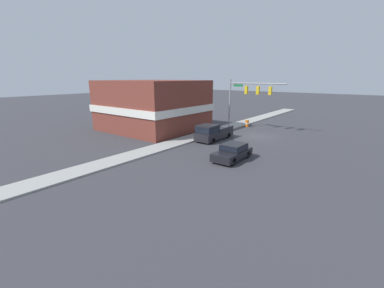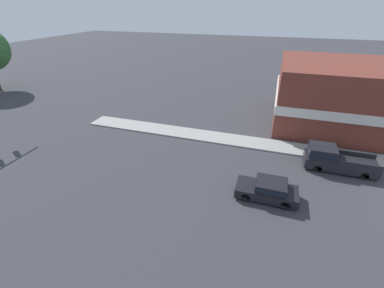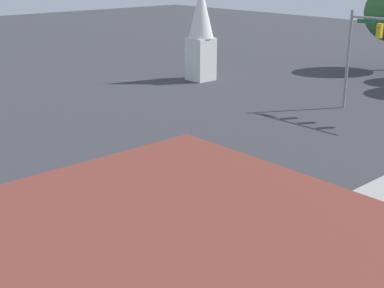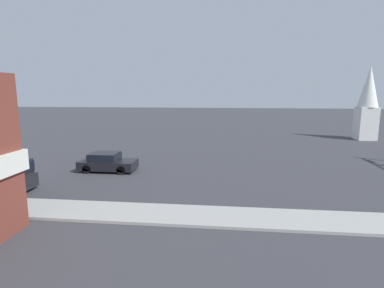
% 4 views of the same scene
% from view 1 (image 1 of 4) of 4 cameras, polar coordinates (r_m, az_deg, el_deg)
% --- Properties ---
extents(ground_plane, '(200.00, 200.00, 0.00)m').
position_cam_1_polar(ground_plane, '(32.93, 14.29, 1.66)').
color(ground_plane, '#38383D').
extents(sidewalk_curb, '(2.40, 60.00, 0.14)m').
position_cam_1_polar(sidewalk_curb, '(35.51, 5.87, 3.08)').
color(sidewalk_curb, '#9E9E99').
rests_on(sidewalk_curb, ground).
extents(near_signal_assembly, '(7.96, 0.49, 6.84)m').
position_cam_1_polar(near_signal_assembly, '(35.87, 12.32, 10.97)').
color(near_signal_assembly, gray).
rests_on(near_signal_assembly, ground).
extents(car_lead, '(1.92, 4.24, 1.43)m').
position_cam_1_polar(car_lead, '(23.05, 9.03, -1.64)').
color(car_lead, black).
rests_on(car_lead, ground).
extents(pickup_truck_parked, '(1.99, 5.43, 1.94)m').
position_cam_1_polar(pickup_truck_parked, '(29.76, 4.43, 2.58)').
color(pickup_truck_parked, black).
rests_on(pickup_truck_parked, ground).
extents(construction_barrel, '(0.54, 0.54, 0.99)m').
position_cam_1_polar(construction_barrel, '(38.93, 12.13, 4.49)').
color(construction_barrel, orange).
rests_on(construction_barrel, ground).
extents(corner_brick_building, '(12.78, 11.57, 6.72)m').
position_cam_1_polar(corner_brick_building, '(36.49, -8.70, 8.47)').
color(corner_brick_building, brown).
rests_on(corner_brick_building, ground).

